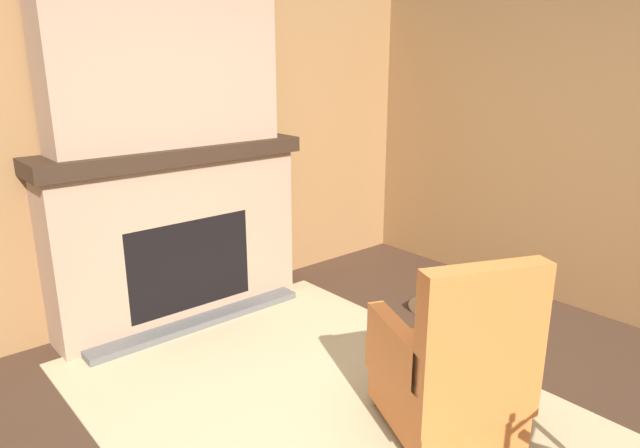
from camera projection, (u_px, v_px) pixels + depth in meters
wood_panel_wall_left at (158, 153)px, 4.15m from camera, size 0.06×5.40×2.42m
fireplace_hearth at (178, 235)px, 4.15m from camera, size 0.58×1.93×1.29m
chimney_breast at (164, 63)px, 3.81m from camera, size 0.32×1.61×1.11m
area_rug at (358, 430)px, 2.98m from camera, size 3.57×2.16×0.01m
armchair at (451, 373)px, 2.86m from camera, size 0.88×0.84×1.02m
firewood_stack at (444, 298)px, 4.41m from camera, size 0.44×0.49×0.23m
oil_lamp_vase at (69, 138)px, 3.55m from camera, size 0.11×0.11×0.31m
storage_case at (209, 130)px, 4.18m from camera, size 0.14×0.25×0.16m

